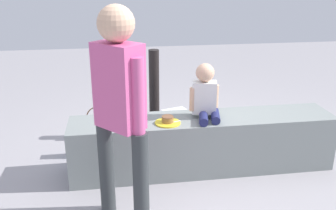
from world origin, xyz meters
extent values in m
plane|color=#9A969A|center=(0.00, 0.00, 0.00)|extent=(12.00, 12.00, 0.00)
cube|color=gray|center=(0.00, 0.00, 0.25)|extent=(2.37, 0.44, 0.50)
cylinder|color=navy|center=(-0.02, -0.09, 0.54)|extent=(0.13, 0.26, 0.08)
cylinder|color=navy|center=(0.09, -0.07, 0.54)|extent=(0.13, 0.26, 0.08)
cube|color=white|center=(0.01, 0.03, 0.68)|extent=(0.23, 0.18, 0.28)
sphere|color=#DBAD8C|center=(0.01, 0.03, 0.91)|extent=(0.16, 0.16, 0.16)
cylinder|color=#DBAD8C|center=(-0.10, 0.01, 0.68)|extent=(0.05, 0.05, 0.21)
cylinder|color=#DBAD8C|center=(0.12, 0.05, 0.68)|extent=(0.05, 0.05, 0.21)
cylinder|color=#313537|center=(-0.62, -0.78, 0.37)|extent=(0.11, 0.11, 0.74)
cylinder|color=#313537|center=(-0.86, -0.53, 0.37)|extent=(0.11, 0.11, 0.74)
cube|color=#D15490|center=(-0.74, -0.66, 1.02)|extent=(0.35, 0.36, 0.57)
sphere|color=#DBAD8C|center=(-0.74, -0.66, 1.43)|extent=(0.24, 0.24, 0.24)
cylinder|color=#D15490|center=(-0.63, -0.78, 0.97)|extent=(0.09, 0.09, 0.54)
cylinder|color=#D15490|center=(-0.85, -0.53, 0.97)|extent=(0.09, 0.09, 0.54)
cylinder|color=yellow|center=(-0.33, -0.08, 0.51)|extent=(0.22, 0.22, 0.01)
cylinder|color=olive|center=(-0.33, -0.08, 0.54)|extent=(0.10, 0.10, 0.04)
cylinder|color=brown|center=(-0.33, -0.08, 0.56)|extent=(0.10, 0.10, 0.01)
cube|color=silver|center=(-0.27, -0.09, 0.52)|extent=(0.11, 0.04, 0.00)
cube|color=#4C99E0|center=(-1.04, 0.40, 0.14)|extent=(0.25, 0.09, 0.29)
torus|color=white|center=(-1.10, 0.40, 0.29)|extent=(0.10, 0.01, 0.10)
torus|color=white|center=(-0.99, 0.40, 0.29)|extent=(0.10, 0.01, 0.10)
cylinder|color=black|center=(-0.35, 0.79, 0.02)|extent=(0.36, 0.36, 0.04)
cylinder|color=black|center=(-0.35, 0.79, 0.50)|extent=(0.11, 0.11, 0.93)
cylinder|color=silver|center=(0.13, 0.84, 0.09)|extent=(0.07, 0.07, 0.19)
cone|color=silver|center=(0.13, 0.84, 0.20)|extent=(0.07, 0.07, 0.03)
cylinder|color=blue|center=(0.13, 0.84, 0.23)|extent=(0.03, 0.03, 0.02)
cylinder|color=silver|center=(0.77, 0.59, 0.08)|extent=(0.06, 0.06, 0.16)
cone|color=silver|center=(0.77, 0.59, 0.17)|extent=(0.06, 0.06, 0.03)
cylinder|color=blue|center=(0.77, 0.59, 0.19)|extent=(0.03, 0.03, 0.02)
cylinder|color=red|center=(0.93, 0.64, 0.05)|extent=(0.09, 0.09, 0.10)
cube|color=white|center=(-0.03, 1.18, 0.06)|extent=(0.38, 0.38, 0.12)
cube|color=black|center=(0.44, 0.65, 0.10)|extent=(0.32, 0.12, 0.19)
torus|color=black|center=(0.44, 0.65, 0.19)|extent=(0.24, 0.01, 0.24)
cube|color=brown|center=(-0.97, 0.83, 0.12)|extent=(0.33, 0.10, 0.24)
torus|color=brown|center=(-0.97, 0.83, 0.24)|extent=(0.24, 0.01, 0.24)
camera|label=1|loc=(-0.77, -2.99, 1.72)|focal=39.82mm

